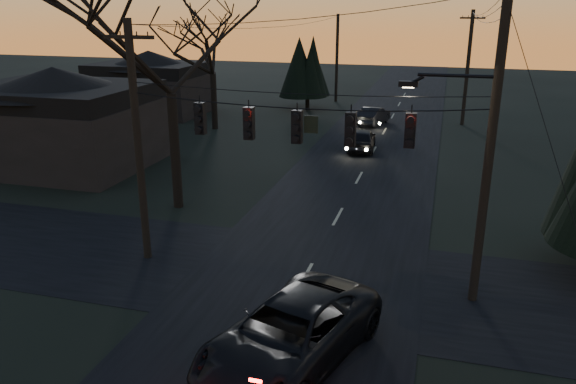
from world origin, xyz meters
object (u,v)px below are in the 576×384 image
(utility_pole_far_l, at_px, (336,101))
(sedan_oncoming_b, at_px, (373,116))
(utility_pole_right, at_px, (472,299))
(utility_pole_far_r, at_px, (462,125))
(suv_near, at_px, (291,334))
(sedan_oncoming_a, at_px, (362,139))
(bare_tree_left, at_px, (168,43))
(utility_pole_left, at_px, (148,257))

(utility_pole_far_l, relative_size, sedan_oncoming_b, 1.95)
(utility_pole_right, height_order, utility_pole_far_r, utility_pole_right)
(suv_near, bearing_deg, sedan_oncoming_b, 111.27)
(utility_pole_far_r, relative_size, sedan_oncoming_a, 2.05)
(utility_pole_far_r, bearing_deg, bare_tree_left, -119.52)
(bare_tree_left, xyz_separation_m, sedan_oncoming_b, (6.23, 20.92, -6.65))
(sedan_oncoming_b, bearing_deg, utility_pole_left, 92.05)
(utility_pole_far_r, distance_m, utility_pole_far_l, 14.01)
(utility_pole_far_l, bearing_deg, utility_pole_right, -72.28)
(utility_pole_right, xyz_separation_m, utility_pole_far_l, (-11.50, 36.00, 0.00))
(bare_tree_left, relative_size, sedan_oncoming_b, 2.55)
(utility_pole_far_l, height_order, bare_tree_left, bare_tree_left)
(utility_pole_left, xyz_separation_m, bare_tree_left, (-1.36, 5.30, 7.33))
(utility_pole_far_l, bearing_deg, sedan_oncoming_a, -73.85)
(utility_pole_left, distance_m, utility_pole_far_l, 36.00)
(utility_pole_left, relative_size, sedan_oncoming_a, 2.05)
(suv_near, distance_m, sedan_oncoming_a, 22.81)
(bare_tree_left, bearing_deg, utility_pole_right, -22.39)
(utility_pole_right, height_order, utility_pole_left, utility_pole_right)
(utility_pole_right, bearing_deg, sedan_oncoming_a, 109.25)
(utility_pole_far_r, distance_m, bare_tree_left, 27.10)
(utility_pole_far_r, bearing_deg, utility_pole_right, -90.00)
(utility_pole_left, bearing_deg, utility_pole_right, 0.00)
(utility_pole_right, distance_m, utility_pole_left, 11.50)
(sedan_oncoming_a, bearing_deg, utility_pole_far_l, -78.55)
(utility_pole_left, distance_m, bare_tree_left, 9.14)
(utility_pole_left, xyz_separation_m, sedan_oncoming_b, (4.87, 26.22, 0.68))
(utility_pole_right, bearing_deg, utility_pole_far_l, 107.72)
(utility_pole_left, xyz_separation_m, utility_pole_far_l, (0.00, 36.00, 0.00))
(utility_pole_right, distance_m, utility_pole_far_l, 37.79)
(utility_pole_left, bearing_deg, sedan_oncoming_b, 79.48)
(utility_pole_left, relative_size, bare_tree_left, 0.81)
(utility_pole_far_r, xyz_separation_m, suv_near, (-4.70, -32.71, 0.84))
(sedan_oncoming_b, bearing_deg, bare_tree_left, 85.99)
(utility_pole_right, bearing_deg, suv_near, -134.95)
(utility_pole_right, relative_size, bare_tree_left, 0.95)
(utility_pole_left, distance_m, utility_pole_far_r, 30.27)
(sedan_oncoming_a, bearing_deg, utility_pole_left, 69.23)
(bare_tree_left, bearing_deg, sedan_oncoming_a, 62.77)
(utility_pole_far_l, bearing_deg, utility_pole_far_r, -34.82)
(sedan_oncoming_a, bearing_deg, bare_tree_left, 58.08)
(utility_pole_right, relative_size, utility_pole_far_r, 1.18)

